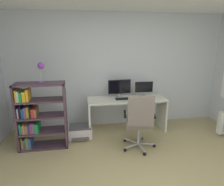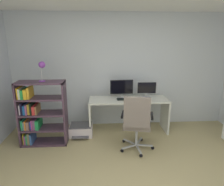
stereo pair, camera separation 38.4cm
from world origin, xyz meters
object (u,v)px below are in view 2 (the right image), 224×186
at_px(monitor_main, 122,88).
at_px(desk, 128,107).
at_px(bookshelf, 38,114).
at_px(printer, 81,130).
at_px(computer_mouse, 137,98).
at_px(keyboard, 125,99).
at_px(office_chair, 137,121).
at_px(desk_lamp, 42,67).
at_px(monitor_secondary, 147,88).

bearing_deg(monitor_main, desk, -39.78).
relative_size(bookshelf, printer, 2.55).
height_order(desk, computer_mouse, computer_mouse).
bearing_deg(keyboard, desk, 28.04).
height_order(desk, monitor_main, monitor_main).
bearing_deg(office_chair, bookshelf, 167.26).
bearing_deg(monitor_main, desk_lamp, -159.64).
height_order(keyboard, desk_lamp, desk_lamp).
height_order(monitor_main, keyboard, monitor_main).
height_order(bookshelf, printer, bookshelf).
height_order(keyboard, bookshelf, bookshelf).
bearing_deg(bookshelf, desk_lamp, -0.18).
distance_m(desk, monitor_main, 0.44).
relative_size(keyboard, office_chair, 0.32).
height_order(desk, printer, desk).
bearing_deg(desk, office_chair, -87.95).
bearing_deg(printer, monitor_main, 16.24).
relative_size(office_chair, printer, 2.23).
relative_size(monitor_main, keyboard, 1.44).
relative_size(desk, monitor_secondary, 3.87).
distance_m(monitor_secondary, computer_mouse, 0.32).
xyz_separation_m(keyboard, printer, (-0.93, -0.09, -0.63)).
xyz_separation_m(monitor_main, keyboard, (0.06, -0.16, -0.21)).
relative_size(monitor_main, printer, 1.03).
bearing_deg(monitor_main, keyboard, -69.66).
bearing_deg(bookshelf, office_chair, -12.74).
relative_size(monitor_main, desk_lamp, 1.37).
bearing_deg(monitor_secondary, computer_mouse, -150.42).
bearing_deg(desk_lamp, printer, 25.89).
distance_m(monitor_main, office_chair, 1.03).
bearing_deg(monitor_secondary, office_chair, -111.45).
relative_size(computer_mouse, printer, 0.21).
bearing_deg(printer, bookshelf, -158.95).
height_order(monitor_main, computer_mouse, monitor_main).
height_order(monitor_secondary, desk_lamp, desk_lamp).
bearing_deg(printer, monitor_secondary, 10.18).
height_order(monitor_main, bookshelf, bookshelf).
bearing_deg(desk, monitor_main, 140.22).
relative_size(bookshelf, desk_lamp, 3.39).
xyz_separation_m(monitor_secondary, computer_mouse, (-0.23, -0.13, -0.18)).
distance_m(keyboard, bookshelf, 1.74).
xyz_separation_m(computer_mouse, bookshelf, (-1.95, -0.42, -0.15)).
bearing_deg(desk, computer_mouse, -4.95).
height_order(monitor_secondary, office_chair, monitor_secondary).
height_order(keyboard, office_chair, office_chair).
bearing_deg(office_chair, keyboard, 97.73).
distance_m(desk, computer_mouse, 0.27).
xyz_separation_m(computer_mouse, desk_lamp, (-1.79, -0.42, 0.73)).
bearing_deg(office_chair, monitor_secondary, 68.55).
bearing_deg(printer, computer_mouse, 5.99).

